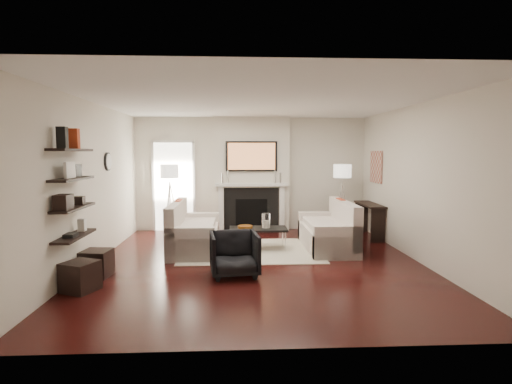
{
  "coord_description": "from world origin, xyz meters",
  "views": [
    {
      "loc": [
        -0.36,
        -6.61,
        1.86
      ],
      "look_at": [
        0.0,
        0.6,
        1.15
      ],
      "focal_mm": 28.0,
      "sensor_mm": 36.0,
      "label": 1
    }
  ],
  "objects_px": {
    "lamp_left_shade": "(169,171)",
    "lamp_right_shade": "(342,171)",
    "coffee_table": "(258,229)",
    "armchair": "(234,252)",
    "ottoman_near": "(97,263)",
    "loveseat_right_base": "(327,238)",
    "loveseat_left_base": "(195,239)"
  },
  "relations": [
    {
      "from": "lamp_left_shade",
      "to": "lamp_right_shade",
      "type": "xyz_separation_m",
      "value": [
        3.9,
        -0.07,
        0.0
      ]
    },
    {
      "from": "coffee_table",
      "to": "armchair",
      "type": "distance_m",
      "value": 1.68
    },
    {
      "from": "armchair",
      "to": "ottoman_near",
      "type": "height_order",
      "value": "armchair"
    },
    {
      "from": "armchair",
      "to": "lamp_right_shade",
      "type": "relative_size",
      "value": 1.82
    },
    {
      "from": "loveseat_right_base",
      "to": "lamp_right_shade",
      "type": "relative_size",
      "value": 4.5
    },
    {
      "from": "armchair",
      "to": "lamp_left_shade",
      "type": "height_order",
      "value": "lamp_left_shade"
    },
    {
      "from": "armchair",
      "to": "ottoman_near",
      "type": "xyz_separation_m",
      "value": [
        -2.08,
        0.05,
        -0.16
      ]
    },
    {
      "from": "armchair",
      "to": "lamp_right_shade",
      "type": "bearing_deg",
      "value": 43.98
    },
    {
      "from": "coffee_table",
      "to": "lamp_right_shade",
      "type": "height_order",
      "value": "lamp_right_shade"
    },
    {
      "from": "loveseat_left_base",
      "to": "coffee_table",
      "type": "height_order",
      "value": "same"
    },
    {
      "from": "coffee_table",
      "to": "armchair",
      "type": "bearing_deg",
      "value": -105.6
    },
    {
      "from": "coffee_table",
      "to": "lamp_left_shade",
      "type": "xyz_separation_m",
      "value": [
        -1.91,
        1.45,
        1.05
      ]
    },
    {
      "from": "lamp_left_shade",
      "to": "lamp_right_shade",
      "type": "distance_m",
      "value": 3.9
    },
    {
      "from": "armchair",
      "to": "ottoman_near",
      "type": "distance_m",
      "value": 2.09
    },
    {
      "from": "loveseat_left_base",
      "to": "ottoman_near",
      "type": "bearing_deg",
      "value": -130.27
    },
    {
      "from": "lamp_left_shade",
      "to": "lamp_right_shade",
      "type": "bearing_deg",
      "value": -1.06
    },
    {
      "from": "ottoman_near",
      "to": "armchair",
      "type": "bearing_deg",
      "value": -1.51
    },
    {
      "from": "coffee_table",
      "to": "ottoman_near",
      "type": "bearing_deg",
      "value": -148.32
    },
    {
      "from": "loveseat_right_base",
      "to": "armchair",
      "type": "distance_m",
      "value": 2.42
    },
    {
      "from": "loveseat_left_base",
      "to": "loveseat_right_base",
      "type": "distance_m",
      "value": 2.56
    },
    {
      "from": "loveseat_left_base",
      "to": "coffee_table",
      "type": "distance_m",
      "value": 1.23
    },
    {
      "from": "loveseat_left_base",
      "to": "loveseat_right_base",
      "type": "height_order",
      "value": "same"
    },
    {
      "from": "loveseat_right_base",
      "to": "coffee_table",
      "type": "bearing_deg",
      "value": -179.88
    },
    {
      "from": "coffee_table",
      "to": "lamp_right_shade",
      "type": "bearing_deg",
      "value": 34.7
    },
    {
      "from": "loveseat_right_base",
      "to": "coffee_table",
      "type": "distance_m",
      "value": 1.35
    },
    {
      "from": "armchair",
      "to": "lamp_right_shade",
      "type": "distance_m",
      "value": 4.01
    },
    {
      "from": "loveseat_left_base",
      "to": "armchair",
      "type": "xyz_separation_m",
      "value": [
        0.77,
        -1.6,
        0.15
      ]
    },
    {
      "from": "armchair",
      "to": "lamp_left_shade",
      "type": "distance_m",
      "value": 3.57
    },
    {
      "from": "lamp_right_shade",
      "to": "loveseat_left_base",
      "type": "bearing_deg",
      "value": -156.57
    },
    {
      "from": "loveseat_left_base",
      "to": "lamp_right_shade",
      "type": "xyz_separation_m",
      "value": [
        3.21,
        1.39,
        1.24
      ]
    },
    {
      "from": "coffee_table",
      "to": "armchair",
      "type": "height_order",
      "value": "armchair"
    },
    {
      "from": "lamp_right_shade",
      "to": "loveseat_right_base",
      "type": "bearing_deg",
      "value": -115.34
    }
  ]
}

